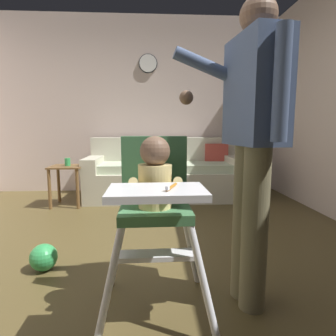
# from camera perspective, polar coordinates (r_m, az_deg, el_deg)

# --- Properties ---
(ground) EXTENTS (6.08, 6.71, 0.10)m
(ground) POSITION_cam_1_polar(r_m,az_deg,el_deg) (2.21, -9.99, -20.21)
(ground) COLOR brown
(wall_far) EXTENTS (5.28, 0.06, 2.72)m
(wall_far) POSITION_cam_1_polar(r_m,az_deg,el_deg) (4.54, -6.55, 12.63)
(wall_far) COLOR beige
(wall_far) RESTS_ON ground
(couch) EXTENTS (2.20, 0.86, 0.86)m
(couch) POSITION_cam_1_polar(r_m,az_deg,el_deg) (4.05, -0.58, -1.35)
(couch) COLOR beige
(couch) RESTS_ON ground
(high_chair) EXTENTS (0.62, 0.73, 0.96)m
(high_chair) POSITION_cam_1_polar(r_m,az_deg,el_deg) (1.44, -2.67, -4.89)
(high_chair) COLOR white
(high_chair) RESTS_ON ground
(adult_standing) EXTENTS (0.55, 0.50, 1.65)m
(adult_standing) POSITION_cam_1_polar(r_m,az_deg,el_deg) (1.55, 16.91, 5.73)
(adult_standing) COLOR #70694A
(adult_standing) RESTS_ON ground
(toy_ball) EXTENTS (0.19, 0.19, 0.19)m
(toy_ball) POSITION_cam_1_polar(r_m,az_deg,el_deg) (2.23, -24.18, -16.39)
(toy_ball) COLOR green
(toy_ball) RESTS_ON ground
(side_table) EXTENTS (0.40, 0.40, 0.52)m
(side_table) POSITION_cam_1_polar(r_m,az_deg,el_deg) (3.82, -19.99, -1.66)
(side_table) COLOR brown
(side_table) RESTS_ON ground
(sippy_cup) EXTENTS (0.07, 0.07, 0.10)m
(sippy_cup) POSITION_cam_1_polar(r_m,az_deg,el_deg) (3.79, -19.92, 1.18)
(sippy_cup) COLOR green
(sippy_cup) RESTS_ON side_table
(wall_clock) EXTENTS (0.29, 0.04, 0.29)m
(wall_clock) POSITION_cam_1_polar(r_m,az_deg,el_deg) (4.58, -4.12, 20.63)
(wall_clock) COLOR white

